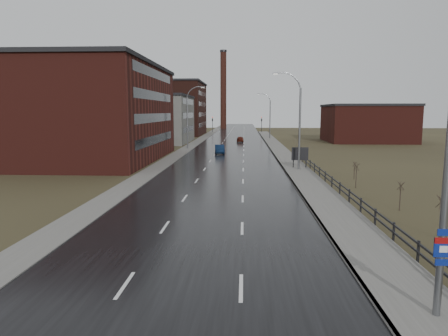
# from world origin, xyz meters

# --- Properties ---
(road) EXTENTS (14.00, 300.00, 0.06)m
(road) POSITION_xyz_m (0.00, 60.00, 0.03)
(road) COLOR black
(road) RESTS_ON ground
(sidewalk_right) EXTENTS (3.20, 180.00, 0.18)m
(sidewalk_right) POSITION_xyz_m (8.60, 35.00, 0.09)
(sidewalk_right) COLOR #595651
(sidewalk_right) RESTS_ON ground
(curb_right) EXTENTS (0.16, 180.00, 0.18)m
(curb_right) POSITION_xyz_m (7.08, 35.00, 0.09)
(curb_right) COLOR slate
(curb_right) RESTS_ON ground
(sidewalk_left) EXTENTS (2.40, 260.00, 0.12)m
(sidewalk_left) POSITION_xyz_m (-8.20, 60.00, 0.06)
(sidewalk_left) COLOR #595651
(sidewalk_left) RESTS_ON ground
(warehouse_near) EXTENTS (22.44, 28.56, 13.50)m
(warehouse_near) POSITION_xyz_m (-20.99, 45.00, 6.76)
(warehouse_near) COLOR #471914
(warehouse_near) RESTS_ON ground
(warehouse_mid) EXTENTS (16.32, 20.40, 10.50)m
(warehouse_mid) POSITION_xyz_m (-17.99, 78.00, 5.26)
(warehouse_mid) COLOR slate
(warehouse_mid) RESTS_ON ground
(warehouse_far) EXTENTS (26.52, 24.48, 15.50)m
(warehouse_far) POSITION_xyz_m (-22.99, 108.00, 7.76)
(warehouse_far) COLOR #331611
(warehouse_far) RESTS_ON ground
(building_right) EXTENTS (18.36, 16.32, 8.50)m
(building_right) POSITION_xyz_m (30.30, 82.00, 4.26)
(building_right) COLOR #471914
(building_right) RESTS_ON ground
(smokestack) EXTENTS (2.70, 2.70, 30.70)m
(smokestack) POSITION_xyz_m (-6.00, 150.00, 15.50)
(smokestack) COLOR #331611
(smokestack) RESTS_ON ground
(streetlight_main) EXTENTS (3.91, 0.29, 12.11)m
(streetlight_main) POSITION_xyz_m (8.47, 2.00, 6.06)
(streetlight_main) COLOR slate
(streetlight_main) RESTS_ON ground
(streetlight_right_mid) EXTENTS (3.36, 0.28, 11.35)m
(streetlight_right_mid) POSITION_xyz_m (8.50, 36.00, 5.84)
(streetlight_right_mid) COLOR slate
(streetlight_right_mid) RESTS_ON ground
(streetlight_left) EXTENTS (3.36, 0.28, 11.35)m
(streetlight_left) POSITION_xyz_m (-7.70, 62.00, 5.84)
(streetlight_left) COLOR slate
(streetlight_left) RESTS_ON ground
(streetlight_right_far) EXTENTS (3.36, 0.28, 11.35)m
(streetlight_right_far) POSITION_xyz_m (8.50, 90.00, 5.84)
(streetlight_right_far) COLOR slate
(streetlight_right_far) RESTS_ON ground
(guardrail) EXTENTS (0.10, 53.05, 1.10)m
(guardrail) POSITION_xyz_m (10.30, 18.31, 0.71)
(guardrail) COLOR black
(guardrail) RESTS_ON ground
(shrub_c) EXTENTS (0.57, 0.60, 2.42)m
(shrub_c) POSITION_xyz_m (13.02, 10.74, 1.29)
(shrub_c) COLOR #382D23
(shrub_c) RESTS_ON ground
(shrub_d) EXTENTS (0.49, 0.52, 2.07)m
(shrub_d) POSITION_xyz_m (13.26, 16.99, 1.10)
(shrub_d) COLOR #382D23
(shrub_d) RESTS_ON ground
(shrub_e) EXTENTS (0.54, 0.57, 2.28)m
(shrub_e) POSITION_xyz_m (12.49, 25.19, 1.21)
(shrub_e) COLOR #382D23
(shrub_e) RESTS_ON ground
(shrub_f) EXTENTS (0.44, 0.46, 1.84)m
(shrub_f) POSITION_xyz_m (13.64, 30.04, 0.97)
(shrub_f) COLOR #382D23
(shrub_f) RESTS_ON ground
(billboard) EXTENTS (2.00, 0.17, 2.61)m
(billboard) POSITION_xyz_m (9.10, 37.35, 1.74)
(billboard) COLOR black
(billboard) RESTS_ON ground
(traffic_light_left) EXTENTS (0.58, 2.73, 5.30)m
(traffic_light_left) POSITION_xyz_m (-8.00, 120.00, 4.60)
(traffic_light_left) COLOR black
(traffic_light_left) RESTS_ON ground
(traffic_light_right) EXTENTS (0.58, 2.73, 5.30)m
(traffic_light_right) POSITION_xyz_m (8.00, 120.00, 4.60)
(traffic_light_right) COLOR black
(traffic_light_right) RESTS_ON ground
(car_near) EXTENTS (1.90, 4.46, 1.43)m
(car_near) POSITION_xyz_m (-1.61, 54.02, 0.71)
(car_near) COLOR #0A1A36
(car_near) RESTS_ON ground
(car_far) EXTENTS (1.66, 3.92, 1.32)m
(car_far) POSITION_xyz_m (1.49, 78.68, 0.66)
(car_far) COLOR #4B150C
(car_far) RESTS_ON ground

